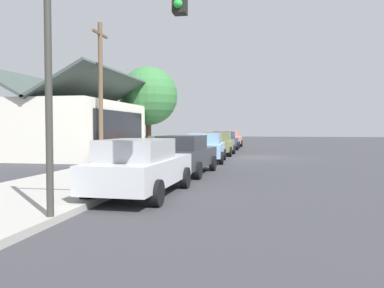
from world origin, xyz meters
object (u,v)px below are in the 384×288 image
object	(u,v)px
car_navy	(225,141)
shade_tree	(148,96)
utility_pole_wooden	(101,90)
car_silver	(141,167)
traffic_light_main	(100,43)
car_skyblue	(206,147)
fire_hydrant_red	(210,144)
car_charcoal	(185,154)
car_coral	(231,139)
car_olive	(218,143)

from	to	relation	value
car_navy	shade_tree	bearing A→B (deg)	99.27
utility_pole_wooden	car_silver	bearing A→B (deg)	-151.10
traffic_light_main	car_skyblue	bearing A→B (deg)	0.62
shade_tree	fire_hydrant_red	size ratio (longest dim) A/B	9.69
car_navy	fire_hydrant_red	xyz separation A→B (m)	(1.72, 1.46, -0.32)
utility_pole_wooden	car_skyblue	bearing A→B (deg)	-75.27
car_skyblue	fire_hydrant_red	distance (m)	12.49
car_charcoal	traffic_light_main	size ratio (longest dim) A/B	0.95
car_skyblue	car_coral	distance (m)	16.33
traffic_light_main	utility_pole_wooden	bearing A→B (deg)	23.24
car_olive	car_coral	size ratio (longest dim) A/B	0.96
car_silver	car_coral	size ratio (longest dim) A/B	1.05
car_silver	shade_tree	xyz separation A→B (m)	(21.02, 6.07, 3.66)
car_coral	shade_tree	bearing A→B (deg)	137.31
shade_tree	fire_hydrant_red	distance (m)	6.66
car_skyblue	shade_tree	bearing A→B (deg)	29.25
car_coral	car_charcoal	bearing A→B (deg)	-178.56
car_navy	car_coral	bearing A→B (deg)	2.47
car_charcoal	car_skyblue	distance (m)	5.89
car_silver	fire_hydrant_red	bearing A→B (deg)	4.91
car_olive	shade_tree	world-z (taller)	shade_tree
car_skyblue	traffic_light_main	size ratio (longest dim) A/B	0.88
car_olive	fire_hydrant_red	bearing A→B (deg)	13.11
car_skyblue	fire_hydrant_red	bearing A→B (deg)	3.98
car_skyblue	car_silver	bearing A→B (deg)	176.21
car_coral	traffic_light_main	distance (m)	31.07
car_charcoal	car_skyblue	xyz separation A→B (m)	(5.89, 0.01, -0.00)
car_silver	utility_pole_wooden	world-z (taller)	utility_pole_wooden
car_olive	car_skyblue	bearing A→B (deg)	-179.91
traffic_light_main	car_navy	bearing A→B (deg)	0.45
utility_pole_wooden	shade_tree	bearing A→B (deg)	3.71
car_olive	car_coral	world-z (taller)	same
car_navy	utility_pole_wooden	distance (m)	13.65
car_silver	car_charcoal	size ratio (longest dim) A/B	0.99
car_silver	traffic_light_main	size ratio (longest dim) A/B	0.94
car_silver	car_skyblue	bearing A→B (deg)	0.80
car_olive	car_coral	bearing A→B (deg)	0.90
traffic_light_main	utility_pole_wooden	distance (m)	14.35
car_olive	car_coral	xyz separation A→B (m)	(10.76, 0.09, -0.00)
car_charcoal	utility_pole_wooden	bearing A→B (deg)	54.11
traffic_light_main	fire_hydrant_red	xyz separation A→B (m)	(27.01, 1.66, -2.99)
car_olive	car_navy	distance (m)	5.10
car_skyblue	car_charcoal	bearing A→B (deg)	177.18
car_navy	utility_pole_wooden	world-z (taller)	utility_pole_wooden
car_olive	shade_tree	size ratio (longest dim) A/B	0.66
car_silver	car_coral	world-z (taller)	same
shade_tree	utility_pole_wooden	distance (m)	11.40
car_charcoal	car_coral	bearing A→B (deg)	3.18
shade_tree	car_olive	bearing A→B (deg)	-124.72
car_olive	traffic_light_main	distance (m)	20.37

